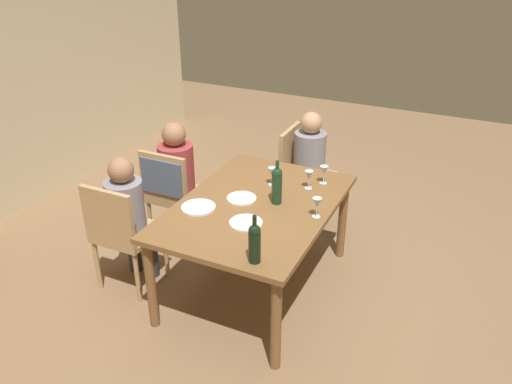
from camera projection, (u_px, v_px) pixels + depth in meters
name	position (u px, v px, depth m)	size (l,w,h in m)	color
ground_plane	(256.00, 286.00, 4.18)	(10.00, 10.00, 0.00)	#846647
dining_table	(256.00, 214.00, 3.87)	(1.57, 1.09, 0.75)	brown
chair_right_end	(300.00, 169.00, 4.90)	(0.44, 0.44, 0.92)	tan
chair_far_left	(121.00, 230.00, 3.93)	(0.44, 0.44, 0.92)	tan
chair_far_right	(170.00, 187.00, 4.44)	(0.46, 0.44, 0.92)	tan
person_woman_host	(312.00, 161.00, 4.81)	(0.29, 0.34, 1.11)	#33333D
person_man_bearded	(128.00, 211.00, 3.97)	(0.33, 0.29, 1.09)	#33333D
person_man_guest	(179.00, 174.00, 4.53)	(0.35, 0.30, 1.13)	#33333D
wine_bottle_tall_green	(277.00, 184.00, 3.78)	(0.08, 0.08, 0.34)	#19381E
wine_bottle_dark_red	(255.00, 242.00, 3.12)	(0.08, 0.08, 0.32)	black
wine_glass_near_left	(317.00, 204.00, 3.62)	(0.07, 0.07, 0.15)	silver
wine_glass_centre	(309.00, 176.00, 4.01)	(0.07, 0.07, 0.15)	silver
wine_glass_near_right	(272.00, 173.00, 4.07)	(0.07, 0.07, 0.15)	silver
wine_glass_far	(324.00, 171.00, 4.09)	(0.07, 0.07, 0.15)	silver
dinner_plate_host	(242.00, 198.00, 3.90)	(0.22, 0.22, 0.01)	white
dinner_plate_guest_left	(246.00, 223.00, 3.58)	(0.23, 0.23, 0.01)	white
dinner_plate_guest_right	(198.00, 207.00, 3.78)	(0.25, 0.25, 0.01)	white
handbag	(201.00, 211.00, 5.04)	(0.28, 0.12, 0.22)	brown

